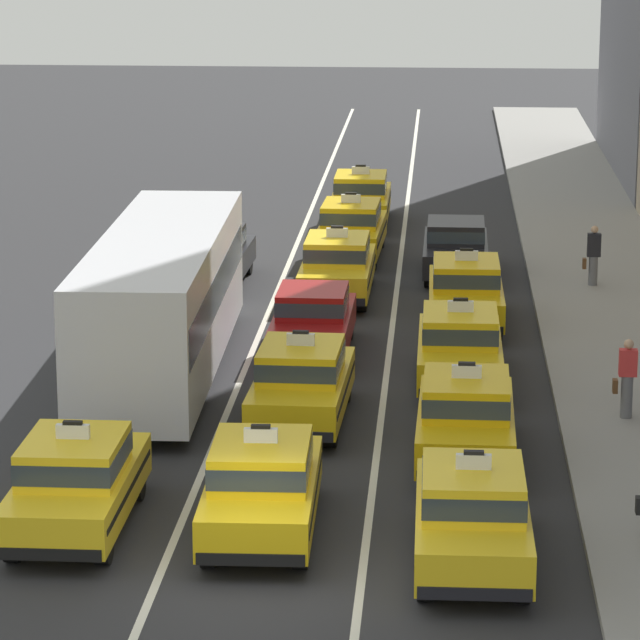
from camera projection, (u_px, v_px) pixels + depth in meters
name	position (u px, v px, depth m)	size (l,w,h in m)	color
ground_plane	(256.00, 592.00, 27.19)	(160.00, 160.00, 0.00)	#2B2B2D
lane_stripe_left_center	(275.00, 296.00, 46.66)	(0.14, 80.00, 0.01)	silver
lane_stripe_center_right	(396.00, 298.00, 46.44)	(0.14, 80.00, 0.01)	silver
sidewalk_curb	(629.00, 347.00, 41.21)	(4.00, 90.00, 0.15)	gray
taxi_left_nearest	(76.00, 481.00, 29.58)	(1.83, 4.57, 1.96)	black
bus_left_second	(162.00, 297.00, 38.60)	(2.74, 11.25, 3.22)	black
sedan_left_third	(213.00, 255.00, 47.75)	(1.87, 4.34, 1.58)	black
taxi_center_nearest	(262.00, 485.00, 29.38)	(1.90, 4.59, 1.96)	black
taxi_center_second	(301.00, 381.00, 35.49)	(1.95, 4.61, 1.96)	black
sedan_center_third	(313.00, 319.00, 40.69)	(1.80, 4.32, 1.58)	black
taxi_center_fourth	(337.00, 266.00, 46.24)	(1.86, 4.57, 1.96)	black
taxi_center_fifth	(351.00, 228.00, 51.21)	(1.95, 4.61, 1.96)	black
taxi_center_sixth	(361.00, 198.00, 56.21)	(1.84, 4.57, 1.96)	black
taxi_right_nearest	(472.00, 513.00, 28.05)	(1.85, 4.57, 1.96)	black
taxi_right_second	(466.00, 416.00, 33.17)	(1.88, 4.59, 1.96)	black
taxi_right_third	(460.00, 345.00, 38.24)	(1.82, 4.56, 1.96)	black
taxi_right_fourth	(466.00, 290.00, 43.41)	(1.85, 4.57, 1.96)	black
sedan_right_fifth	(456.00, 246.00, 48.83)	(1.79, 4.31, 1.58)	black
pedestrian_mid_block	(627.00, 378.00, 35.36)	(0.47, 0.24, 1.63)	slate
pedestrian_trailing	(593.00, 256.00, 47.09)	(0.47, 0.24, 1.62)	slate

